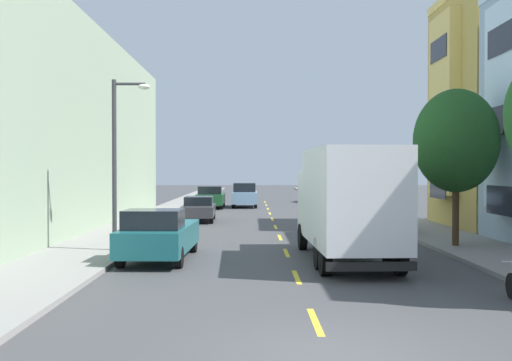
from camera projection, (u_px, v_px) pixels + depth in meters
name	position (u px, v px, depth m)	size (l,w,h in m)	color
ground_plane	(271.00, 216.00, 40.08)	(160.00, 160.00, 0.00)	#424244
sidewalk_left	(157.00, 217.00, 38.03)	(3.20, 120.00, 0.14)	gray
sidewalk_right	(386.00, 217.00, 38.13)	(3.20, 120.00, 0.14)	gray
lane_centerline_dashes	(274.00, 223.00, 34.58)	(0.14, 47.20, 0.01)	yellow
street_tree_second	(456.00, 141.00, 23.05)	(3.15, 3.15, 5.86)	#47331E
street_lamp	(119.00, 150.00, 21.77)	(1.35, 0.28, 6.02)	#38383D
delivery_box_truck	(347.00, 200.00, 19.75)	(2.60, 7.90, 3.64)	white
parked_sedan_charcoal	(199.00, 208.00, 35.65)	(1.92, 4.55, 1.43)	#333338
parked_pickup_teal	(159.00, 235.00, 20.27)	(2.15, 5.35, 1.73)	#195B60
parked_suv_navy	(374.00, 213.00, 28.53)	(2.07, 4.85, 1.93)	navy
parked_hatchback_white	(312.00, 194.00, 56.85)	(1.80, 4.03, 1.50)	silver
parked_pickup_forest	(211.00, 197.00, 47.86)	(2.02, 5.31, 1.73)	#194C28
moving_sky_sedan	(245.00, 195.00, 49.18)	(1.95, 4.80, 1.93)	#7A9EC6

